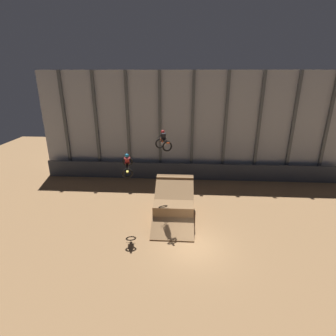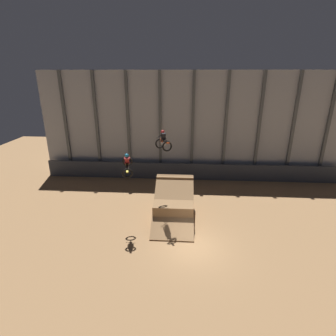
{
  "view_description": "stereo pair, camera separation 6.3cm",
  "coord_description": "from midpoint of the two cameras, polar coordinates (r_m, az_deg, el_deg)",
  "views": [
    {
      "loc": [
        -0.82,
        -14.6,
        10.88
      ],
      "look_at": [
        -2.09,
        5.39,
        3.56
      ],
      "focal_mm": 28.0,
      "sensor_mm": 36.0,
      "label": 1
    },
    {
      "loc": [
        -0.75,
        -14.6,
        10.88
      ],
      "look_at": [
        -2.09,
        5.39,
        3.56
      ],
      "focal_mm": 28.0,
      "sensor_mm": 36.0,
      "label": 2
    }
  ],
  "objects": [
    {
      "name": "dirt_ramp",
      "position": [
        21.2,
        1.41,
        -7.74
      ],
      "size": [
        3.06,
        5.46,
        2.92
      ],
      "color": "#966F48",
      "rests_on": "ground_plane"
    },
    {
      "name": "lower_barrier",
      "position": [
        28.18,
        5.16,
        -0.76
      ],
      "size": [
        31.36,
        0.2,
        1.79
      ],
      "color": "#383D47",
      "rests_on": "ground_plane"
    },
    {
      "name": "arena_back_wall",
      "position": [
        27.75,
        5.43,
        8.96
      ],
      "size": [
        32.0,
        0.4,
        11.14
      ],
      "color": "#A3A8B2",
      "rests_on": "ground_plane"
    },
    {
      "name": "rider_bike_left_air",
      "position": [
        18.04,
        -8.75,
        0.73
      ],
      "size": [
        1.03,
        1.89,
        1.62
      ],
      "rotation": [
        0.26,
        0.0,
        0.19
      ],
      "color": "black"
    },
    {
      "name": "rider_bike_right_air",
      "position": [
        18.8,
        -0.93,
        5.73
      ],
      "size": [
        1.36,
        1.75,
        1.51
      ],
      "rotation": [
        -0.1,
        0.0,
        0.47
      ],
      "color": "black"
    },
    {
      "name": "ground_plane",
      "position": [
        18.23,
        5.77,
        -16.7
      ],
      "size": [
        60.0,
        60.0,
        0.0
      ],
      "primitive_type": "plane",
      "color": "#9E754C"
    }
  ]
}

